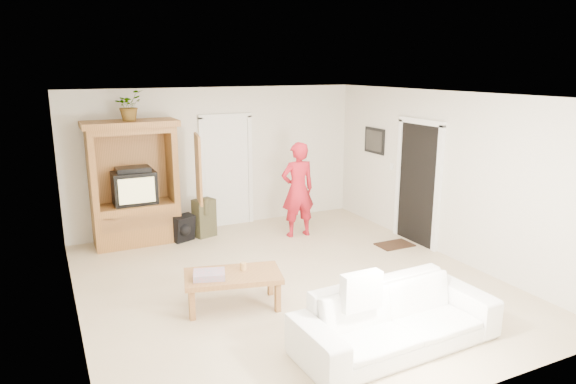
% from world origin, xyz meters
% --- Properties ---
extents(floor, '(6.00, 6.00, 0.00)m').
position_xyz_m(floor, '(0.00, 0.00, 0.00)').
color(floor, tan).
rests_on(floor, ground).
extents(ceiling, '(6.00, 6.00, 0.00)m').
position_xyz_m(ceiling, '(0.00, 0.00, 2.60)').
color(ceiling, white).
rests_on(ceiling, floor).
extents(wall_back, '(5.50, 0.00, 5.50)m').
position_xyz_m(wall_back, '(0.00, 3.00, 1.30)').
color(wall_back, silver).
rests_on(wall_back, floor).
extents(wall_front, '(5.50, 0.00, 5.50)m').
position_xyz_m(wall_front, '(0.00, -3.00, 1.30)').
color(wall_front, silver).
rests_on(wall_front, floor).
extents(wall_left, '(0.00, 6.00, 6.00)m').
position_xyz_m(wall_left, '(-2.75, 0.00, 1.30)').
color(wall_left, silver).
rests_on(wall_left, floor).
extents(wall_right, '(0.00, 6.00, 6.00)m').
position_xyz_m(wall_right, '(2.75, 0.00, 1.30)').
color(wall_right, silver).
rests_on(wall_right, floor).
extents(armoire, '(1.82, 1.14, 2.10)m').
position_xyz_m(armoire, '(-1.58, 2.66, 0.91)').
color(armoire, '#9B6030').
rests_on(armoire, floor).
extents(door_back, '(0.85, 0.05, 2.04)m').
position_xyz_m(door_back, '(0.15, 2.97, 1.02)').
color(door_back, white).
rests_on(door_back, floor).
extents(doorway_right, '(0.05, 0.90, 2.04)m').
position_xyz_m(doorway_right, '(2.73, 0.60, 1.02)').
color(doorway_right, black).
rests_on(doorway_right, floor).
extents(framed_picture, '(0.03, 0.60, 0.48)m').
position_xyz_m(framed_picture, '(2.73, 1.90, 1.60)').
color(framed_picture, black).
rests_on(framed_picture, wall_right).
extents(doormat, '(0.60, 0.40, 0.02)m').
position_xyz_m(doormat, '(2.30, 0.60, 0.01)').
color(doormat, '#382316').
rests_on(doormat, floor).
extents(plant, '(0.58, 0.58, 0.49)m').
position_xyz_m(plant, '(-1.60, 2.63, 2.35)').
color(plant, '#4C7238').
rests_on(plant, armoire).
extents(man, '(0.64, 0.44, 1.69)m').
position_xyz_m(man, '(1.05, 1.79, 0.85)').
color(man, '#AF1725').
rests_on(man, floor).
extents(sofa, '(2.30, 0.97, 0.66)m').
position_xyz_m(sofa, '(0.30, -2.03, 0.33)').
color(sofa, white).
rests_on(sofa, floor).
extents(coffee_table, '(1.31, 0.92, 0.44)m').
position_xyz_m(coffee_table, '(-0.96, -0.36, 0.39)').
color(coffee_table, '#A47338').
rests_on(coffee_table, floor).
extents(towel, '(0.45, 0.38, 0.08)m').
position_xyz_m(towel, '(-1.26, -0.36, 0.48)').
color(towel, '#F55167').
rests_on(towel, coffee_table).
extents(candle, '(0.08, 0.08, 0.10)m').
position_xyz_m(candle, '(-0.79, -0.31, 0.49)').
color(candle, tan).
rests_on(candle, coffee_table).
extents(backpack_black, '(0.42, 0.33, 0.45)m').
position_xyz_m(backpack_black, '(-0.87, 2.39, 0.23)').
color(backpack_black, black).
rests_on(backpack_black, floor).
extents(backpack_olive, '(0.42, 0.36, 0.68)m').
position_xyz_m(backpack_olive, '(-0.46, 2.50, 0.34)').
color(backpack_olive, '#47442B').
rests_on(backpack_olive, floor).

